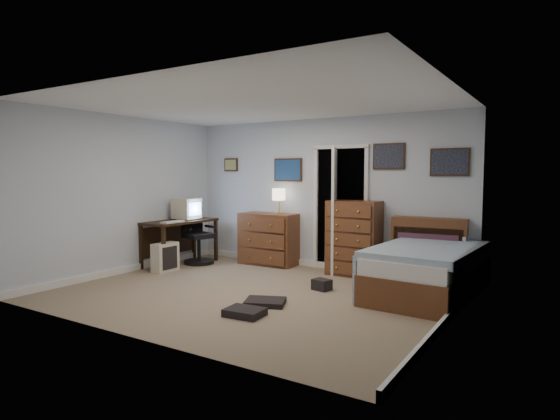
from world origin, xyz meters
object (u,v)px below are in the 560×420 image
object	(u,v)px
office_chair	(197,239)
low_dresser	(269,239)
computer_desk	(176,230)
bed	(428,269)
tall_dresser	(354,238)

from	to	relation	value
office_chair	low_dresser	distance (m)	1.28
computer_desk	office_chair	world-z (taller)	office_chair
computer_desk	low_dresser	distance (m)	1.63
office_chair	bed	distance (m)	4.03
low_dresser	tall_dresser	world-z (taller)	tall_dresser
computer_desk	low_dresser	size ratio (longest dim) A/B	1.35
low_dresser	bed	size ratio (longest dim) A/B	0.45
bed	tall_dresser	bearing A→B (deg)	159.40
bed	computer_desk	bearing A→B (deg)	-173.19
office_chair	tall_dresser	distance (m)	2.81
office_chair	tall_dresser	bearing A→B (deg)	28.49
tall_dresser	bed	xyz separation A→B (m)	(1.29, -0.57, -0.25)
bed	office_chair	bearing A→B (deg)	-176.71
computer_desk	office_chair	size ratio (longest dim) A/B	1.24
office_chair	bed	world-z (taller)	office_chair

